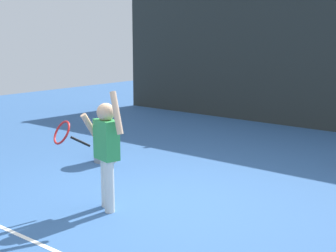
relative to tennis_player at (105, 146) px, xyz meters
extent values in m
plane|color=#335B93|center=(0.38, 0.48, -0.73)|extent=(20.00, 20.00, 0.00)
cube|color=white|center=(0.38, -1.05, -0.72)|extent=(9.00, 0.05, 0.00)
cylinder|color=slate|center=(-4.98, 5.93, 0.90)|extent=(0.09, 0.09, 3.25)
cylinder|color=slate|center=(-1.41, 5.93, 0.90)|extent=(0.09, 0.09, 3.25)
cylinder|color=silver|center=(-0.06, 0.07, -0.44)|extent=(0.11, 0.11, 0.58)
cylinder|color=silver|center=(0.10, -0.04, -0.44)|extent=(0.11, 0.11, 0.58)
cube|color=green|center=(0.02, 0.01, 0.07)|extent=(0.33, 0.24, 0.44)
sphere|color=tan|center=(0.02, 0.01, 0.38)|extent=(0.20, 0.20, 0.20)
cylinder|color=tan|center=(0.21, -0.01, 0.39)|extent=(0.22, 0.12, 0.46)
cylinder|color=tan|center=(-0.19, 0.00, 0.14)|extent=(0.14, 0.30, 0.43)
cylinder|color=black|center=(-0.29, -0.10, 0.03)|extent=(0.08, 0.24, 0.15)
torus|color=red|center=(-0.34, -0.31, 0.16)|extent=(0.31, 0.23, 0.26)
cylinder|color=gray|center=(-1.52, 1.43, -0.45)|extent=(0.36, 0.36, 0.55)
torus|color=#595B60|center=(-1.52, 1.43, -0.18)|extent=(0.38, 0.38, 0.02)
sphere|color=#CCE033|center=(-2.77, 2.99, -0.69)|extent=(0.07, 0.07, 0.07)
camera|label=1|loc=(3.96, -3.67, 1.27)|focal=53.66mm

